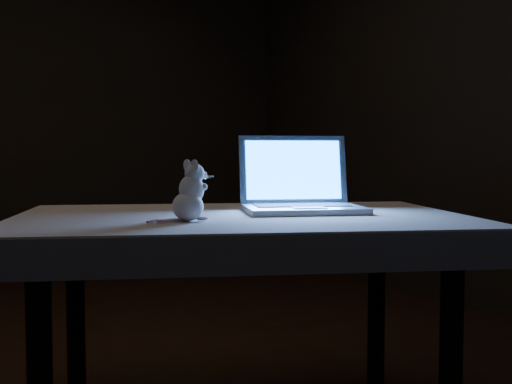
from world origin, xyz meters
TOP-DOWN VIEW (x-y plane):
  - back_wall at (0.00, 2.50)m, footprint 4.50×0.04m
  - right_wall at (2.25, 0.00)m, footprint 0.04×5.00m
  - table at (0.23, -0.63)m, footprint 1.56×1.31m
  - tablecloth at (0.15, -0.67)m, footprint 1.56×1.17m
  - laptop at (0.45, -0.66)m, footprint 0.49×0.46m
  - plush_mouse at (-0.00, -0.72)m, footprint 0.14×0.14m

SIDE VIEW (x-z plane):
  - table at x=0.23m, z-range 0.00..0.71m
  - tablecloth at x=0.15m, z-range 0.62..0.72m
  - plush_mouse at x=0.00m, z-range 0.72..0.90m
  - laptop at x=0.45m, z-range 0.72..0.99m
  - back_wall at x=0.00m, z-range 0.00..2.60m
  - right_wall at x=2.25m, z-range 0.00..2.60m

